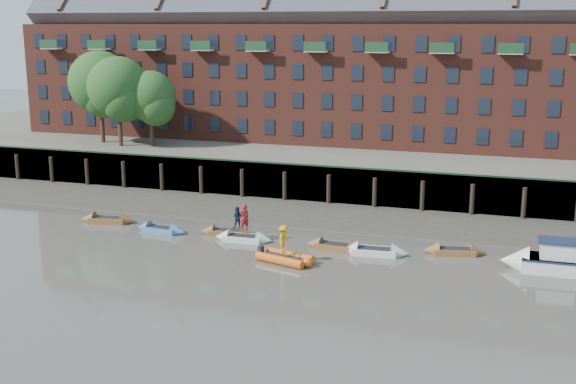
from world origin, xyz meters
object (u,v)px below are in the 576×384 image
at_px(person_rower_a, 244,217).
at_px(person_rib_crew, 284,239).
at_px(rowboat_1, 161,230).
at_px(rib_tender, 287,258).
at_px(motor_launch, 547,261).
at_px(rowboat_0, 108,220).
at_px(rowboat_6, 455,251).
at_px(rowboat_5, 375,251).
at_px(rowboat_4, 336,247).
at_px(rowboat_3, 243,238).
at_px(rowboat_2, 227,232).
at_px(person_rower_b, 238,218).

bearing_deg(person_rower_a, person_rib_crew, 94.70).
distance_m(rowboat_1, person_rib_crew, 11.66).
bearing_deg(rowboat_1, person_rib_crew, -14.36).
bearing_deg(person_rower_a, rib_tender, 96.36).
height_order(motor_launch, person_rower_a, person_rower_a).
xyz_separation_m(rowboat_0, motor_launch, (32.34, -1.40, 0.45)).
bearing_deg(person_rower_a, motor_launch, 135.35).
bearing_deg(rowboat_1, person_rower_a, 3.08).
bearing_deg(rowboat_0, rowboat_1, -23.02).
xyz_separation_m(rowboat_6, motor_launch, (5.79, -1.67, 0.46)).
height_order(rowboat_5, rowboat_6, rowboat_5).
height_order(rowboat_4, rowboat_5, rowboat_5).
xyz_separation_m(rowboat_1, rowboat_3, (6.68, -0.22, 0.01)).
bearing_deg(person_rib_crew, rowboat_3, 52.41).
relative_size(rowboat_4, person_rower_a, 2.28).
bearing_deg(rowboat_3, rowboat_2, 143.51).
relative_size(rib_tender, person_rower_a, 2.08).
bearing_deg(person_rib_crew, motor_launch, -75.13).
bearing_deg(motor_launch, rowboat_6, -16.71).
height_order(rib_tender, motor_launch, motor_launch).
distance_m(rowboat_1, rowboat_2, 5.02).
xyz_separation_m(rowboat_0, rowboat_3, (11.90, -1.34, -0.01)).
height_order(person_rower_b, person_rib_crew, person_rib_crew).
relative_size(motor_launch, person_rib_crew, 3.41).
relative_size(rowboat_4, rib_tender, 1.10).
relative_size(rowboat_1, person_rower_a, 2.21).
bearing_deg(rowboat_4, rowboat_1, -176.39).
distance_m(rowboat_1, rowboat_6, 21.38).
height_order(person_rower_a, person_rower_b, person_rower_a).
bearing_deg(person_rower_b, rowboat_1, 171.01).
bearing_deg(person_rower_a, rowboat_5, 134.65).
bearing_deg(rowboat_3, person_rib_crew, -43.27).
bearing_deg(rowboat_1, rowboat_2, 15.48).
relative_size(rowboat_3, person_rower_a, 2.27).
distance_m(rowboat_4, person_rib_crew, 4.69).
xyz_separation_m(rowboat_2, rowboat_3, (1.74, -1.15, 0.01)).
height_order(rowboat_4, person_rower_b, person_rower_b).
distance_m(rowboat_3, rowboat_4, 6.78).
distance_m(rowboat_0, rowboat_5, 21.50).
bearing_deg(rowboat_5, rowboat_6, 14.40).
bearing_deg(rowboat_1, rowboat_4, 4.46).
bearing_deg(rowboat_0, rib_tender, -27.53).
bearing_deg(rowboat_5, person_rower_a, 174.55).
distance_m(rib_tender, person_rower_b, 6.35).
height_order(rowboat_5, person_rib_crew, person_rib_crew).
height_order(rowboat_6, rib_tender, rowboat_6).
relative_size(rowboat_2, rowboat_5, 0.90).
xyz_separation_m(rowboat_3, person_rower_a, (0.10, 0.01, 1.56)).
xyz_separation_m(motor_launch, person_rower_a, (-20.35, 0.07, 1.10)).
bearing_deg(rowboat_3, motor_launch, -3.30).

